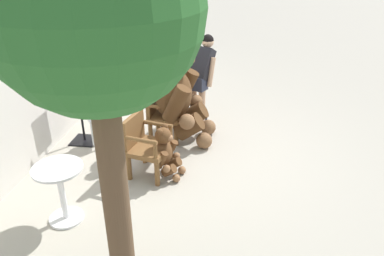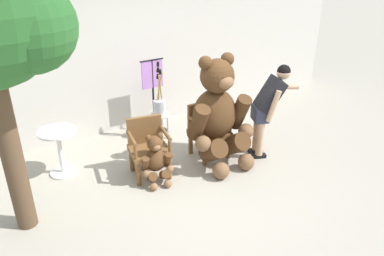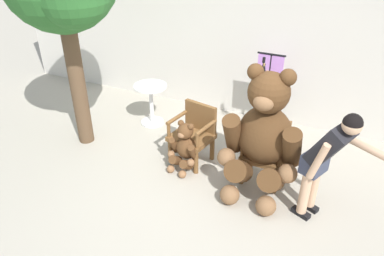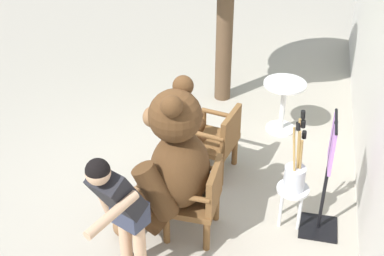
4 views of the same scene
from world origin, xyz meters
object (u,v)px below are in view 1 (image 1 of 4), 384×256
person_visitor (201,72)px  clothing_display_stand (79,100)px  white_stool (100,124)px  patio_tree (104,13)px  teddy_bear_large (179,91)px  brush_bucket (98,107)px  wooden_chair_left (145,144)px  teddy_bear_small (165,152)px  round_side_table (61,188)px  wooden_chair_right (162,112)px

person_visitor → clothing_display_stand: size_ratio=1.11×
white_stool → patio_tree: patio_tree is taller
teddy_bear_large → patio_tree: bearing=-179.7°
brush_bucket → patio_tree: patio_tree is taller
wooden_chair_left → teddy_bear_large: teddy_bear_large is taller
teddy_bear_small → brush_bucket: brush_bucket is taller
teddy_bear_small → round_side_table: teddy_bear_small is taller
brush_bucket → round_side_table: brush_bucket is taller
brush_bucket → wooden_chair_right: bearing=-68.6°
wooden_chair_left → wooden_chair_right: same height
teddy_bear_small → round_side_table: bearing=138.2°
teddy_bear_small → clothing_display_stand: bearing=63.3°
brush_bucket → white_stool: bearing=-148.0°
teddy_bear_small → white_stool: bearing=59.2°
wooden_chair_left → clothing_display_stand: (0.75, 1.25, 0.26)m
brush_bucket → patio_tree: bearing=-153.4°
round_side_table → teddy_bear_small: bearing=-41.8°
patio_tree → clothing_display_stand: 3.42m
teddy_bear_large → teddy_bear_small: teddy_bear_large is taller
wooden_chair_left → patio_tree: (-1.74, -0.29, 2.03)m
patio_tree → person_visitor: bearing=-3.9°
wooden_chair_left → patio_tree: patio_tree is taller
white_stool → wooden_chair_right: bearing=-68.6°
teddy_bear_small → clothing_display_stand: clothing_display_stand is taller
round_side_table → wooden_chair_left: bearing=-31.9°
teddy_bear_large → wooden_chair_left: bearing=165.6°
wooden_chair_left → round_side_table: (-1.10, 0.69, -0.01)m
teddy_bear_small → patio_tree: (-1.72, -0.01, 2.12)m
patio_tree → teddy_bear_large: bearing=0.3°
wooden_chair_left → round_side_table: 1.30m
wooden_chair_right → white_stool: (-0.37, 0.93, -0.11)m
wooden_chair_left → person_visitor: (1.85, -0.53, 0.44)m
wooden_chair_right → patio_tree: (-2.81, -0.29, 2.03)m
person_visitor → brush_bucket: 1.88m
person_visitor → patio_tree: patio_tree is taller
wooden_chair_right → person_visitor: bearing=-34.4°
brush_bucket → patio_tree: size_ratio=0.28×
person_visitor → patio_tree: bearing=176.1°
teddy_bear_small → white_stool: (0.72, 1.22, -0.02)m
wooden_chair_right → white_stool: 1.01m
wooden_chair_left → clothing_display_stand: bearing=59.1°
round_side_table → white_stool: bearing=7.8°
wooden_chair_left → brush_bucket: (0.70, 0.94, 0.19)m
person_visitor → brush_bucket: bearing=127.9°
teddy_bear_large → patio_tree: 3.26m
wooden_chair_right → clothing_display_stand: 1.31m
wooden_chair_right → person_visitor: person_visitor is taller
teddy_bear_large → clothing_display_stand: size_ratio=1.26×
wooden_chair_left → person_visitor: person_visitor is taller
wooden_chair_right → patio_tree: patio_tree is taller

